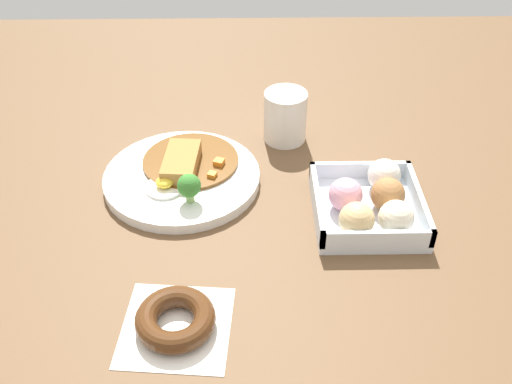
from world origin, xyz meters
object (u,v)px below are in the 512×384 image
object	(u,v)px
curry_plate	(183,175)
coffee_mug	(285,116)
donut_box	(371,204)
chocolate_ring_donut	(176,320)

from	to	relation	value
curry_plate	coffee_mug	xyz separation A→B (m)	(0.13, -0.18, 0.03)
donut_box	chocolate_ring_donut	distance (m)	0.35
coffee_mug	donut_box	bearing A→B (deg)	-151.96
curry_plate	chocolate_ring_donut	size ratio (longest dim) A/B	1.74
chocolate_ring_donut	coffee_mug	size ratio (longest dim) A/B	1.59
donut_box	coffee_mug	bearing A→B (deg)	28.04
donut_box	coffee_mug	size ratio (longest dim) A/B	1.85
curry_plate	donut_box	bearing A→B (deg)	-107.88
chocolate_ring_donut	donut_box	bearing A→B (deg)	-53.63
donut_box	coffee_mug	world-z (taller)	coffee_mug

